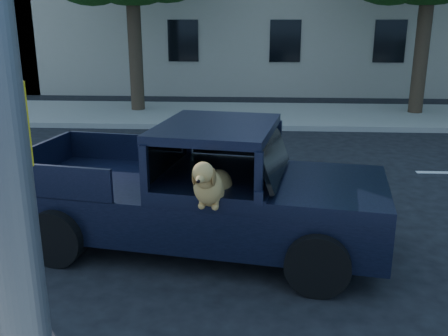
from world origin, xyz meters
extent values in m
plane|color=black|center=(0.00, 0.00, 0.00)|extent=(120.00, 120.00, 0.00)
cube|color=gray|center=(0.00, 9.20, 0.07)|extent=(60.00, 4.00, 0.15)
cylinder|color=#332619|center=(-4.00, 9.60, 2.20)|extent=(0.44, 0.44, 4.40)
cylinder|color=#332619|center=(5.00, 9.60, 2.20)|extent=(0.44, 0.44, 4.40)
cube|color=black|center=(-0.86, -0.30, 0.59)|extent=(5.08, 2.62, 0.61)
cube|color=black|center=(0.84, -0.57, 0.97)|extent=(1.68, 2.06, 0.15)
cube|color=black|center=(-0.63, -0.33, 1.68)|extent=(1.71, 2.00, 0.11)
cube|color=black|center=(0.12, -0.45, 1.35)|extent=(0.49, 1.62, 0.53)
cube|color=black|center=(-0.51, -0.78, 0.76)|extent=(0.59, 0.59, 0.35)
cube|color=black|center=(-0.08, -1.60, 1.19)|extent=(0.10, 0.06, 0.15)
cube|color=yellow|center=(-1.49, -3.96, 2.46)|extent=(0.19, 0.03, 0.48)
camera|label=1|loc=(-0.14, -6.60, 3.02)|focal=40.00mm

